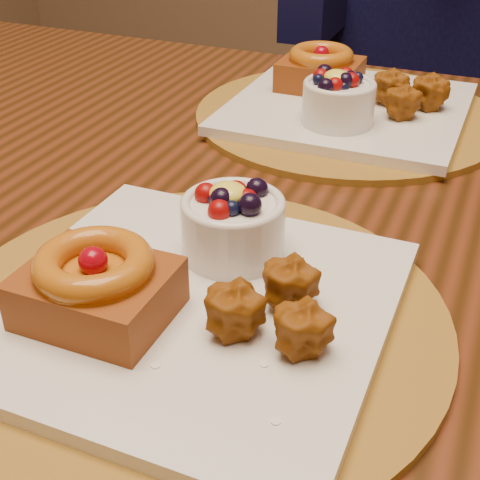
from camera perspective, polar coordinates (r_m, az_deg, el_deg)
name	(u,v)px	position (r m, az deg, el deg)	size (l,w,h in m)	color
dining_table	(287,258)	(0.71, 3.99, -1.54)	(1.60, 0.90, 0.76)	#321B09
place_setting_near	(190,293)	(0.49, -4.28, -4.52)	(0.38, 0.38, 0.08)	brown
place_setting_far	(346,102)	(0.85, 9.03, 11.52)	(0.38, 0.38, 0.08)	brown
chair_far	(354,127)	(1.49, 9.67, 9.52)	(0.57, 0.57, 0.93)	black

